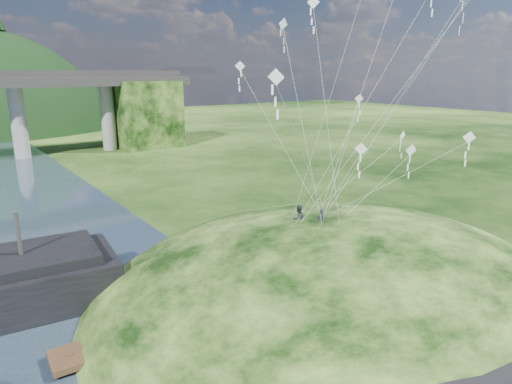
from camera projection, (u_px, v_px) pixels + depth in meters
ground at (260, 344)px, 25.86m from camera, size 320.00×320.00×0.00m
grass_hill at (335, 311)px, 32.30m from camera, size 36.00×32.00×13.00m
footpath at (505, 349)px, 21.82m from camera, size 22.29×5.84×0.83m
wooden_dock at (178, 324)px, 27.02m from camera, size 14.25×2.88×1.01m
kite_flyers at (305, 207)px, 31.77m from camera, size 1.49×2.08×1.84m
kite_swarm at (399, 42)px, 27.96m from camera, size 18.85×17.62×17.37m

